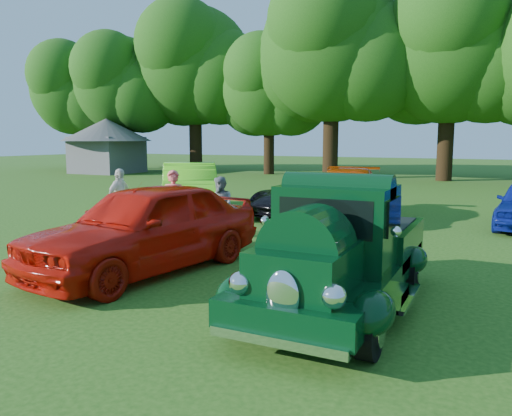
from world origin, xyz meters
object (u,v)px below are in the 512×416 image
at_px(back_car_lime, 190,188).
at_px(gazebo, 107,140).
at_px(spectator_pink, 174,205).
at_px(spectator_white, 120,198).
at_px(hero_pickup, 341,255).
at_px(spectator_grey, 220,206).
at_px(back_car_orange, 347,194).
at_px(red_convertible, 146,227).
at_px(back_car_black, 310,196).

distance_m(back_car_lime, gazebo, 21.39).
xyz_separation_m(spectator_pink, spectator_white, (-2.42, 0.80, -0.04)).
height_order(hero_pickup, spectator_grey, hero_pickup).
relative_size(hero_pickup, back_car_orange, 0.88).
distance_m(back_car_lime, spectator_pink, 4.69).
height_order(back_car_orange, spectator_white, spectator_white).
height_order(red_convertible, back_car_lime, red_convertible).
distance_m(back_car_lime, back_car_black, 4.07).
height_order(back_car_lime, back_car_black, back_car_lime).
xyz_separation_m(red_convertible, spectator_white, (-3.68, 3.45, -0.02)).
bearing_deg(hero_pickup, spectator_grey, 137.33).
bearing_deg(spectator_grey, red_convertible, -48.82).
bearing_deg(hero_pickup, red_convertible, 174.27).
distance_m(red_convertible, spectator_grey, 3.70).
height_order(hero_pickup, spectator_white, hero_pickup).
height_order(back_car_black, spectator_white, spectator_white).
xyz_separation_m(hero_pickup, red_convertible, (-3.85, 0.39, 0.05)).
bearing_deg(hero_pickup, back_car_black, 113.00).
xyz_separation_m(hero_pickup, gazebo, (-23.70, 20.88, 1.61)).
xyz_separation_m(red_convertible, spectator_grey, (-0.54, 3.66, -0.08)).
height_order(spectator_pink, gazebo, gazebo).
relative_size(back_car_lime, back_car_orange, 0.95).
relative_size(back_car_orange, spectator_white, 3.23).
distance_m(back_car_orange, spectator_grey, 4.57).
xyz_separation_m(spectator_grey, gazebo, (-19.32, 16.84, 1.65)).
xyz_separation_m(back_car_black, spectator_white, (-4.07, -4.30, 0.19)).
bearing_deg(red_convertible, back_car_lime, 126.83).
xyz_separation_m(red_convertible, back_car_orange, (1.62, 7.69, -0.07)).
height_order(red_convertible, back_car_orange, red_convertible).
xyz_separation_m(red_convertible, back_car_black, (0.39, 7.75, -0.21)).
bearing_deg(back_car_lime, back_car_black, -20.95).
bearing_deg(red_convertible, back_car_orange, 87.21).
distance_m(back_car_orange, spectator_pink, 5.80).
height_order(back_car_orange, spectator_pink, spectator_pink).
bearing_deg(back_car_black, spectator_white, -114.79).
height_order(back_car_orange, gazebo, gazebo).
relative_size(red_convertible, back_car_black, 1.08).
xyz_separation_m(hero_pickup, back_car_black, (-3.45, 8.14, -0.16)).
xyz_separation_m(red_convertible, spectator_pink, (-1.26, 2.65, 0.02)).
height_order(spectator_pink, spectator_grey, spectator_pink).
relative_size(spectator_pink, gazebo, 0.27).
bearing_deg(spectator_pink, back_car_orange, 38.08).
xyz_separation_m(back_car_lime, spectator_grey, (3.00, -3.09, -0.07)).
bearing_deg(back_car_black, spectator_pink, -89.31).
bearing_deg(back_car_orange, red_convertible, -112.78).
relative_size(hero_pickup, spectator_white, 2.84).
relative_size(hero_pickup, back_car_black, 1.03).
height_order(red_convertible, back_car_black, red_convertible).
height_order(back_car_orange, spectator_grey, back_car_orange).
xyz_separation_m(spectator_pink, gazebo, (-18.59, 17.85, 1.54)).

